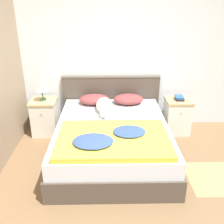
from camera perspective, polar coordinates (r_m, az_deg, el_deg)
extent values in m
plane|color=brown|center=(3.24, 0.90, -18.99)|extent=(16.00, 16.00, 0.00)
cube|color=silver|center=(4.61, 0.07, 12.12)|extent=(9.00, 0.06, 2.55)
cube|color=#4C4238|center=(3.96, 0.06, -7.54)|extent=(1.65, 2.07, 0.30)
cube|color=silver|center=(3.83, 0.06, -4.18)|extent=(1.59, 2.01, 0.23)
cube|color=#4C4238|center=(4.77, -0.21, 2.26)|extent=(1.73, 0.04, 0.91)
cylinder|color=#4C4238|center=(4.62, -0.21, 7.52)|extent=(1.73, 0.06, 0.06)
cube|color=silver|center=(4.68, -14.34, -1.16)|extent=(0.41, 0.42, 0.58)
cube|color=tan|center=(4.56, -14.73, 2.31)|extent=(0.43, 0.45, 0.03)
sphere|color=tan|center=(4.42, -15.14, -0.44)|extent=(0.02, 0.02, 0.02)
cube|color=silver|center=(4.72, 13.96, -0.93)|extent=(0.41, 0.42, 0.58)
cube|color=tan|center=(4.60, 14.32, 2.52)|extent=(0.43, 0.45, 0.03)
sphere|color=tan|center=(4.46, 14.83, -0.19)|extent=(0.02, 0.02, 0.02)
ellipsoid|color=brown|center=(4.48, -3.92, 2.76)|extent=(0.51, 0.37, 0.16)
ellipsoid|color=brown|center=(4.49, 3.60, 2.81)|extent=(0.51, 0.37, 0.16)
cube|color=yellow|center=(3.32, 0.25, -5.90)|extent=(1.41, 0.98, 0.07)
ellipsoid|color=#334C7F|center=(3.17, -4.17, -6.34)|extent=(0.49, 0.39, 0.06)
ellipsoid|color=#334C7F|center=(3.39, 3.78, -4.23)|extent=(0.42, 0.34, 0.05)
ellipsoid|color=silver|center=(4.22, -1.72, 1.54)|extent=(0.26, 0.53, 0.17)
sphere|color=silver|center=(3.95, -1.75, -0.33)|extent=(0.14, 0.14, 0.14)
ellipsoid|color=silver|center=(3.90, -1.75, -0.83)|extent=(0.06, 0.08, 0.06)
cone|color=silver|center=(3.94, -2.32, 0.42)|extent=(0.04, 0.04, 0.05)
cone|color=silver|center=(3.94, -1.20, 0.43)|extent=(0.04, 0.04, 0.05)
ellipsoid|color=silver|center=(4.44, -1.19, 2.08)|extent=(0.16, 0.24, 0.06)
cube|color=#232328|center=(4.58, 14.50, 2.81)|extent=(0.13, 0.20, 0.03)
cube|color=#285689|center=(4.58, 14.43, 3.19)|extent=(0.15, 0.19, 0.03)
cylinder|color=#336B4C|center=(4.55, -14.76, 2.58)|extent=(0.11, 0.11, 0.02)
cylinder|color=#336B4C|center=(4.52, -14.88, 3.64)|extent=(0.02, 0.02, 0.16)
cone|color=beige|center=(4.47, -15.09, 5.56)|extent=(0.23, 0.23, 0.16)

